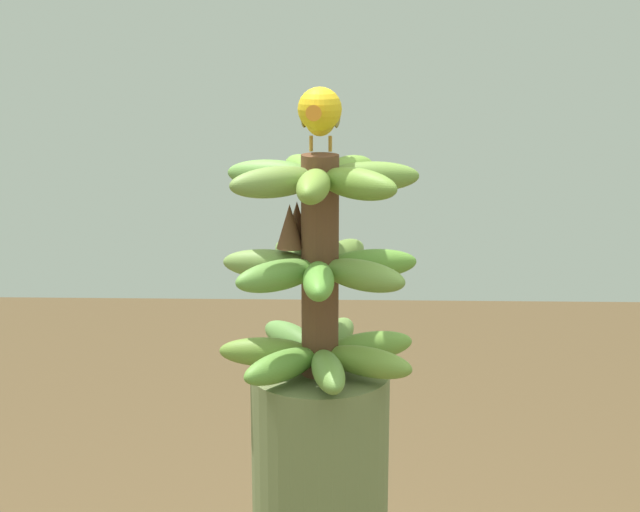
{
  "coord_description": "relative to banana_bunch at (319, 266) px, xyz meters",
  "views": [
    {
      "loc": [
        0.03,
        -1.3,
        1.56
      ],
      "look_at": [
        0.0,
        0.0,
        1.24
      ],
      "focal_mm": 56.01,
      "sensor_mm": 36.0,
      "label": 1
    }
  ],
  "objects": [
    {
      "name": "perched_bird",
      "position": [
        -0.0,
        0.01,
        0.2
      ],
      "size": [
        0.06,
        0.2,
        0.09
      ],
      "color": "#C68933",
      "rests_on": "banana_bunch"
    },
    {
      "name": "banana_bunch",
      "position": [
        0.0,
        0.0,
        0.0
      ],
      "size": [
        0.28,
        0.28,
        0.3
      ],
      "color": "brown",
      "rests_on": "banana_tree"
    }
  ]
}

